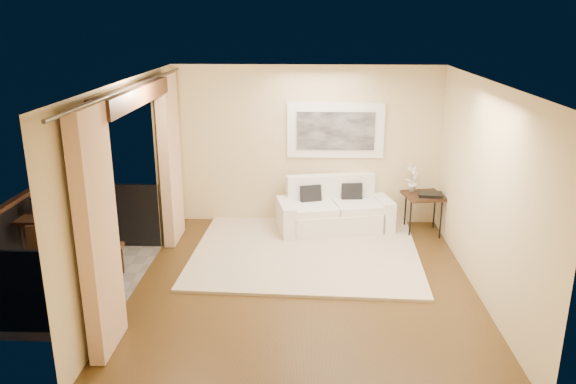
{
  "coord_description": "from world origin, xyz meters",
  "views": [
    {
      "loc": [
        0.04,
        -6.81,
        3.44
      ],
      "look_at": [
        -0.25,
        0.82,
        1.05
      ],
      "focal_mm": 35.0,
      "sensor_mm": 36.0,
      "label": 1
    }
  ],
  "objects_px": {
    "side_table": "(424,198)",
    "balcony_chair_far": "(102,244)",
    "balcony_chair_near": "(45,256)",
    "ice_bucket": "(37,206)",
    "orchid": "(413,178)",
    "bistro_table": "(51,220)",
    "sofa": "(334,212)"
  },
  "relations": [
    {
      "from": "side_table",
      "to": "balcony_chair_near",
      "type": "height_order",
      "value": "balcony_chair_near"
    },
    {
      "from": "bistro_table",
      "to": "balcony_chair_near",
      "type": "distance_m",
      "value": 0.79
    },
    {
      "from": "sofa",
      "to": "side_table",
      "type": "bearing_deg",
      "value": -15.33
    },
    {
      "from": "bistro_table",
      "to": "sofa",
      "type": "bearing_deg",
      "value": 23.61
    },
    {
      "from": "balcony_chair_near",
      "to": "bistro_table",
      "type": "bearing_deg",
      "value": 88.31
    },
    {
      "from": "bistro_table",
      "to": "balcony_chair_near",
      "type": "height_order",
      "value": "balcony_chair_near"
    },
    {
      "from": "sofa",
      "to": "balcony_chair_near",
      "type": "distance_m",
      "value": 4.5
    },
    {
      "from": "sofa",
      "to": "ice_bucket",
      "type": "height_order",
      "value": "ice_bucket"
    },
    {
      "from": "side_table",
      "to": "balcony_chair_far",
      "type": "bearing_deg",
      "value": -156.77
    },
    {
      "from": "bistro_table",
      "to": "balcony_chair_far",
      "type": "distance_m",
      "value": 0.9
    },
    {
      "from": "balcony_chair_far",
      "to": "ice_bucket",
      "type": "xyz_separation_m",
      "value": [
        -1.01,
        0.39,
        0.39
      ]
    },
    {
      "from": "balcony_chair_far",
      "to": "sofa",
      "type": "bearing_deg",
      "value": -147.3
    },
    {
      "from": "sofa",
      "to": "orchid",
      "type": "height_order",
      "value": "orchid"
    },
    {
      "from": "side_table",
      "to": "bistro_table",
      "type": "distance_m",
      "value": 5.7
    },
    {
      "from": "orchid",
      "to": "bistro_table",
      "type": "distance_m",
      "value": 5.57
    },
    {
      "from": "orchid",
      "to": "bistro_table",
      "type": "xyz_separation_m",
      "value": [
        -5.27,
        -1.8,
        -0.15
      ]
    },
    {
      "from": "bistro_table",
      "to": "balcony_chair_far",
      "type": "bearing_deg",
      "value": -22.42
    },
    {
      "from": "balcony_chair_near",
      "to": "ice_bucket",
      "type": "bearing_deg",
      "value": 99.57
    },
    {
      "from": "balcony_chair_near",
      "to": "side_table",
      "type": "bearing_deg",
      "value": 5.66
    },
    {
      "from": "side_table",
      "to": "balcony_chair_far",
      "type": "xyz_separation_m",
      "value": [
        -4.64,
        -1.99,
        -0.06
      ]
    },
    {
      "from": "sofa",
      "to": "bistro_table",
      "type": "height_order",
      "value": "sofa"
    },
    {
      "from": "orchid",
      "to": "balcony_chair_far",
      "type": "height_order",
      "value": "orchid"
    },
    {
      "from": "sofa",
      "to": "balcony_chair_far",
      "type": "relative_size",
      "value": 2.08
    },
    {
      "from": "sofa",
      "to": "orchid",
      "type": "relative_size",
      "value": 4.13
    },
    {
      "from": "side_table",
      "to": "balcony_chair_far",
      "type": "distance_m",
      "value": 5.05
    },
    {
      "from": "ice_bucket",
      "to": "balcony_chair_far",
      "type": "bearing_deg",
      "value": -21.29
    },
    {
      "from": "orchid",
      "to": "balcony_chair_near",
      "type": "distance_m",
      "value": 5.66
    },
    {
      "from": "balcony_chair_near",
      "to": "ice_bucket",
      "type": "relative_size",
      "value": 4.64
    },
    {
      "from": "balcony_chair_near",
      "to": "sofa",
      "type": "bearing_deg",
      "value": 14.42
    },
    {
      "from": "balcony_chair_far",
      "to": "orchid",
      "type": "bearing_deg",
      "value": -154.91
    },
    {
      "from": "bistro_table",
      "to": "ice_bucket",
      "type": "relative_size",
      "value": 4.2
    },
    {
      "from": "balcony_chair_far",
      "to": "balcony_chair_near",
      "type": "distance_m",
      "value": 0.7
    }
  ]
}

